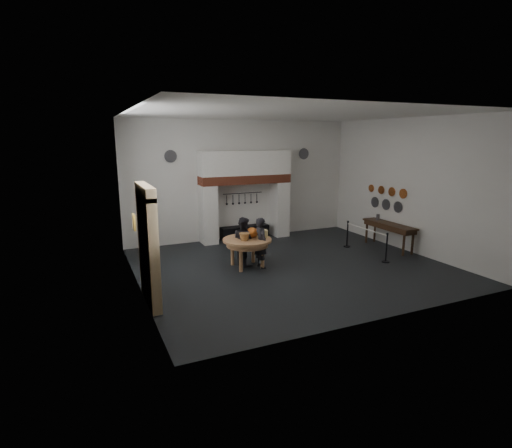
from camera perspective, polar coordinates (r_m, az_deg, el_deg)
name	(u,v)px	position (r m, az deg, el deg)	size (l,w,h in m)	color
floor	(291,266)	(12.30, 5.08, -5.99)	(9.00, 8.00, 0.02)	black
ceiling	(294,114)	(11.71, 5.50, 15.43)	(9.00, 8.00, 0.02)	silver
wall_back	(242,180)	(15.38, -2.05, 6.30)	(9.00, 0.02, 4.50)	silver
wall_front	(389,217)	(8.58, 18.43, 0.95)	(9.00, 0.02, 4.50)	silver
wall_left	(135,203)	(10.38, -16.97, 2.91)	(0.02, 8.00, 4.50)	silver
wall_right	(409,186)	(14.53, 21.03, 5.15)	(0.02, 8.00, 4.50)	silver
chimney_pier_left	(208,215)	(14.74, -6.83, 1.34)	(0.55, 0.70, 2.15)	silver
chimney_pier_right	(280,209)	(15.85, 3.41, 2.17)	(0.55, 0.70, 2.15)	silver
hearth_brick_band	(245,179)	(15.06, -1.55, 6.41)	(3.50, 0.72, 0.32)	#9E442B
chimney_hood	(245,163)	(15.01, -1.56, 8.72)	(3.50, 0.70, 0.90)	silver
iron_range	(245,232)	(15.46, -1.61, -1.19)	(1.90, 0.45, 0.50)	black
utensil_rail	(243,193)	(15.37, -1.93, 4.42)	(0.02, 0.02, 1.60)	black
door_recess	(144,252)	(9.63, -15.65, -3.81)	(0.04, 1.10, 2.50)	black
door_jamb_near	(154,257)	(8.96, -14.42, -4.60)	(0.22, 0.30, 2.60)	tan
door_jamb_far	(144,242)	(10.30, -15.76, -2.50)	(0.22, 0.30, 2.60)	tan
door_lintel	(145,191)	(9.36, -15.59, 4.51)	(0.22, 1.70, 0.30)	tan
wall_plaque	(134,222)	(11.29, -17.04, 0.26)	(0.05, 0.34, 0.44)	gold
work_table	(247,240)	(11.95, -1.27, -2.29)	(1.47, 1.47, 0.07)	#AA7650
pumpkin	(252,232)	(12.07, -0.58, -1.21)	(0.36, 0.36, 0.31)	orange
cheese_block_big	(263,234)	(12.07, 1.01, -1.39)	(0.22, 0.22, 0.24)	#F5DB92
cheese_block_small	(258,232)	(12.33, 0.34, -1.19)	(0.18, 0.18, 0.20)	#F8EA94
wicker_basket	(244,237)	(11.73, -1.66, -1.84)	(0.32, 0.32, 0.22)	#A4713C
bread_loaf	(240,234)	(12.21, -2.34, -1.50)	(0.31, 0.18, 0.13)	olive
visitor_near	(261,243)	(11.92, 0.73, -2.69)	(0.56, 0.37, 1.53)	black
visitor_far	(244,241)	(12.13, -1.78, -2.51)	(0.73, 0.57, 1.50)	black
side_table	(389,224)	(14.73, 18.50, -0.03)	(0.55, 2.20, 0.06)	#372214
pewter_jug	(378,217)	(15.14, 17.01, 0.93)	(0.12, 0.12, 0.22)	#4C4D51
copper_pan_a	(403,194)	(14.68, 20.28, 4.09)	(0.34, 0.34, 0.03)	#C6662D
copper_pan_b	(392,192)	(15.07, 18.83, 4.39)	(0.32, 0.32, 0.03)	#C6662D
copper_pan_c	(381,190)	(15.47, 17.45, 4.67)	(0.30, 0.30, 0.03)	#C6662D
copper_pan_d	(371,188)	(15.89, 16.15, 4.93)	(0.28, 0.28, 0.03)	#C6662D
pewter_plate_left	(398,207)	(14.89, 19.61, 2.29)	(0.40, 0.40, 0.03)	#4C4C51
pewter_plate_mid	(386,205)	(15.32, 18.07, 2.66)	(0.40, 0.40, 0.03)	#4C4C51
pewter_plate_right	(375,202)	(15.77, 16.62, 3.01)	(0.40, 0.40, 0.03)	#4C4C51
pewter_plate_back_left	(171,156)	(14.48, -12.11, 9.44)	(0.44, 0.44, 0.03)	#4C4C51
pewter_plate_back_right	(304,154)	(16.48, 6.84, 9.93)	(0.44, 0.44, 0.03)	#4C4C51
barrier_post_near	(387,248)	(13.14, 18.15, -3.33)	(0.05, 0.05, 0.90)	black
barrier_post_far	(347,235)	(14.62, 12.92, -1.48)	(0.05, 0.05, 0.90)	black
barrier_rope	(366,229)	(13.77, 15.49, -0.75)	(0.04, 0.04, 2.00)	silver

